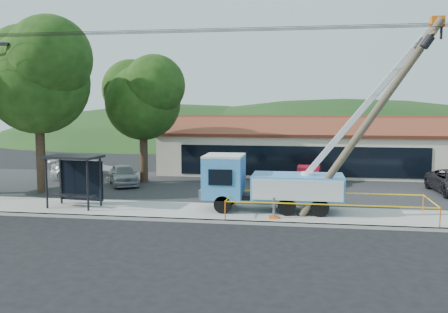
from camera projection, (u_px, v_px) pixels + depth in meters
name	position (u px, v px, depth m)	size (l,w,h in m)	color
ground	(206.00, 234.00, 21.43)	(120.00, 120.00, 0.00)	black
curb	(214.00, 221.00, 23.48)	(60.00, 0.25, 0.15)	#ABA8A0
sidewalk	(221.00, 213.00, 25.35)	(60.00, 4.00, 0.15)	#ABA8A0
parking_lot	(240.00, 187.00, 33.21)	(60.00, 12.00, 0.10)	#28282B
strip_mall	(302.00, 150.00, 40.23)	(22.50, 8.53, 4.67)	beige
tree_west_near	(38.00, 72.00, 30.38)	(7.56, 6.72, 10.80)	#332316
tree_lot	(143.00, 95.00, 34.64)	(6.30, 5.60, 8.94)	#332316
hill_west	(180.00, 140.00, 77.79)	(78.40, 56.00, 28.00)	#133412
hill_center	(344.00, 142.00, 73.88)	(89.60, 64.00, 32.00)	#133412
utility_truck	(270.00, 180.00, 25.39)	(11.49, 3.81, 9.48)	black
leaning_pole	(376.00, 111.00, 23.26)	(6.40, 2.00, 9.43)	brown
bus_shelter	(75.00, 169.00, 26.36)	(2.99, 2.02, 2.73)	black
caution_tape	(328.00, 202.00, 24.23)	(9.65, 3.21, 0.93)	#EA5E0C
car_silver	(124.00, 186.00, 33.91)	(1.69, 4.20, 1.43)	#9DA1A4
car_red	(308.00, 188.00, 33.33)	(1.48, 4.25, 1.40)	maroon
car_white	(89.00, 181.00, 36.28)	(2.14, 5.26, 1.53)	silver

